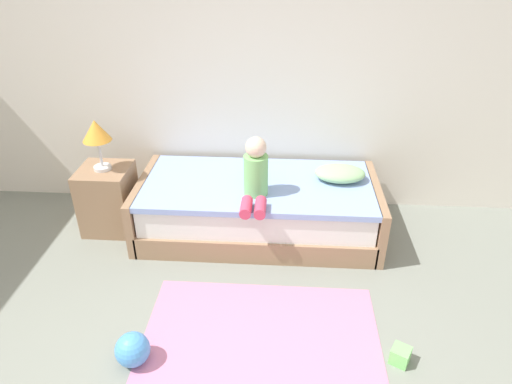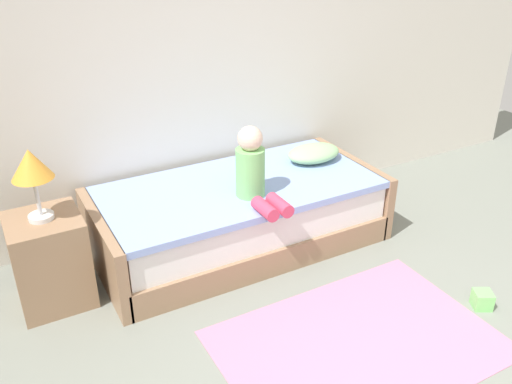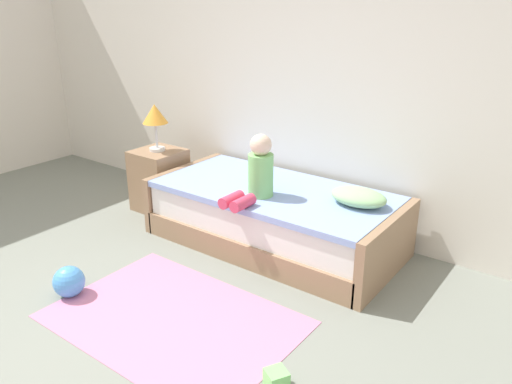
# 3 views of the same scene
# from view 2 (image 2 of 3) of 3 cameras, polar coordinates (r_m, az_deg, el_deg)

# --- Properties ---
(wall_rear) EXTENTS (7.20, 0.10, 2.90)m
(wall_rear) POSITION_cam_2_polar(r_m,az_deg,el_deg) (4.08, -7.70, 15.81)
(wall_rear) COLOR silver
(wall_rear) RESTS_ON ground
(bed) EXTENTS (2.11, 1.00, 0.50)m
(bed) POSITION_cam_2_polar(r_m,az_deg,el_deg) (4.02, -1.72, -2.45)
(bed) COLOR #997556
(bed) RESTS_ON ground
(nightstand) EXTENTS (0.44, 0.44, 0.60)m
(nightstand) POSITION_cam_2_polar(r_m,az_deg,el_deg) (3.65, -20.83, -6.74)
(nightstand) COLOR #997556
(nightstand) RESTS_ON ground
(table_lamp) EXTENTS (0.24, 0.24, 0.45)m
(table_lamp) POSITION_cam_2_polar(r_m,az_deg,el_deg) (3.36, -22.57, 2.37)
(table_lamp) COLOR silver
(table_lamp) RESTS_ON nightstand
(child_figure) EXTENTS (0.20, 0.51, 0.50)m
(child_figure) POSITION_cam_2_polar(r_m,az_deg,el_deg) (3.63, -0.25, 2.29)
(child_figure) COLOR #7FC672
(child_figure) RESTS_ON bed
(pillow) EXTENTS (0.44, 0.30, 0.13)m
(pillow) POSITION_cam_2_polar(r_m,az_deg,el_deg) (4.29, 6.07, 4.09)
(pillow) COLOR #99CC8C
(pillow) RESTS_ON bed
(area_rug) EXTENTS (1.60, 1.10, 0.01)m
(area_rug) POSITION_cam_2_polar(r_m,az_deg,el_deg) (3.33, 10.71, -15.32)
(area_rug) COLOR pink
(area_rug) RESTS_ON ground
(toy_block) EXTENTS (0.15, 0.15, 0.11)m
(toy_block) POSITION_cam_2_polar(r_m,az_deg,el_deg) (3.78, 22.71, -10.41)
(toy_block) COLOR #7FD872
(toy_block) RESTS_ON ground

